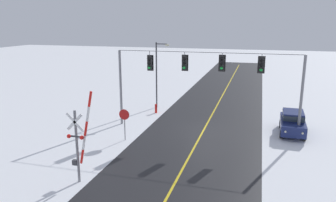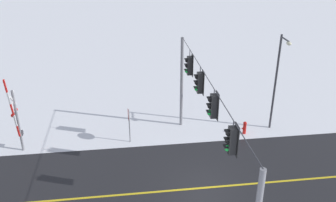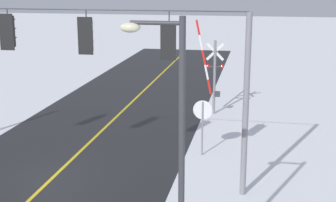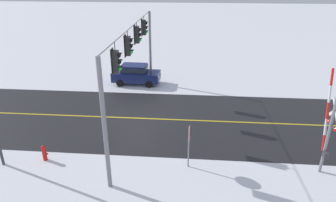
% 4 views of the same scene
% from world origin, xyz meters
% --- Properties ---
extents(ground_plane, '(160.00, 160.00, 0.00)m').
position_xyz_m(ground_plane, '(0.00, 0.00, 0.00)').
color(ground_plane, white).
extents(road_asphalt, '(9.00, 80.00, 0.01)m').
position_xyz_m(road_asphalt, '(0.00, 6.00, 0.00)').
color(road_asphalt, black).
rests_on(road_asphalt, ground).
extents(lane_centre_line, '(0.14, 72.00, 0.01)m').
position_xyz_m(lane_centre_line, '(0.00, 6.00, 0.01)').
color(lane_centre_line, gold).
rests_on(lane_centre_line, ground).
extents(signal_span, '(14.20, 0.47, 6.22)m').
position_xyz_m(signal_span, '(-0.10, -0.01, 4.43)').
color(signal_span, gray).
rests_on(signal_span, ground).
extents(stop_sign, '(0.80, 0.09, 2.35)m').
position_xyz_m(stop_sign, '(-5.17, -3.61, 1.71)').
color(stop_sign, gray).
rests_on(stop_sign, ground).
extents(railroad_crossing, '(1.55, 0.31, 5.07)m').
position_xyz_m(railroad_crossing, '(-4.94, -10.17, 2.34)').
color(railroad_crossing, gray).
rests_on(railroad_crossing, ground).
extents(parked_car_navy, '(1.92, 4.25, 1.74)m').
position_xyz_m(parked_car_navy, '(6.71, 1.30, 0.95)').
color(parked_car_navy, navy).
rests_on(parked_car_navy, ground).
extents(fire_hydrant, '(0.24, 0.31, 0.88)m').
position_xyz_m(fire_hydrant, '(-5.23, 3.97, 0.47)').
color(fire_hydrant, red).
rests_on(fire_hydrant, ground).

